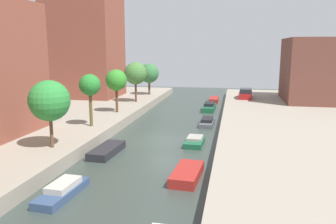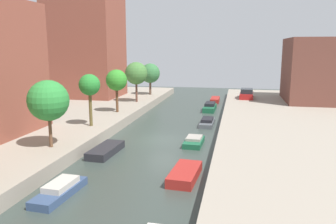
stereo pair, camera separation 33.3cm
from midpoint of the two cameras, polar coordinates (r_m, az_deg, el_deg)
The scene contains 17 objects.
ground_plane at distance 30.78m, azimuth -0.60°, elevation -4.79°, with size 84.00×84.00×0.00m, color #333D38.
quay_left at distance 36.79m, azimuth -24.10°, elevation -2.35°, with size 20.00×64.00×1.00m, color gray.
apartment_tower_far at distance 53.09m, azimuth -13.85°, elevation 16.66°, with size 10.00×8.31×25.92m, color brown.
low_block_right at distance 50.86m, azimuth 25.10°, elevation 6.44°, with size 10.00×10.51×8.59m, color brown.
street_tree_1 at distance 25.95m, azimuth -19.25°, elevation 1.82°, with size 2.99×2.99×5.00m.
street_tree_2 at distance 32.13m, azimuth -12.85°, elevation 4.38°, with size 1.99×1.99×4.90m.
street_tree_3 at distance 38.73m, azimuth -8.47°, elevation 5.31°, with size 2.41×2.41×4.89m.
street_tree_4 at distance 45.93m, azimuth -5.19°, elevation 6.52°, with size 3.03×3.03×5.41m.
street_tree_5 at distance 53.12m, azimuth -2.85°, elevation 6.55°, with size 3.04×3.04×4.89m.
parked_car at distance 50.71m, azimuth 13.34°, elevation 2.95°, with size 2.09×4.26×1.44m.
moored_boat_left_1 at distance 20.51m, azimuth -17.38°, elevation -12.50°, with size 1.59×4.12×0.80m.
moored_boat_left_2 at distance 27.28m, azimuth -10.15°, elevation -6.37°, with size 1.78×4.28×0.59m.
moored_boat_right_1 at distance 21.99m, azimuth 3.32°, elevation -10.43°, with size 1.84×3.95×0.64m.
moored_boat_right_2 at distance 29.43m, azimuth 4.74°, elevation -4.97°, with size 1.58×3.25×0.68m.
moored_boat_right_3 at distance 36.98m, azimuth 6.92°, elevation -1.70°, with size 1.44×4.21×0.77m.
moored_boat_right_4 at distance 45.65m, azimuth 7.31°, elevation 0.82°, with size 1.56×4.62×1.03m.
moored_boat_right_5 at distance 53.01m, azimuth 8.15°, elevation 2.07°, with size 1.29×4.00×0.64m.
Camera 2 is at (6.47, -28.94, 8.28)m, focal length 36.02 mm.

